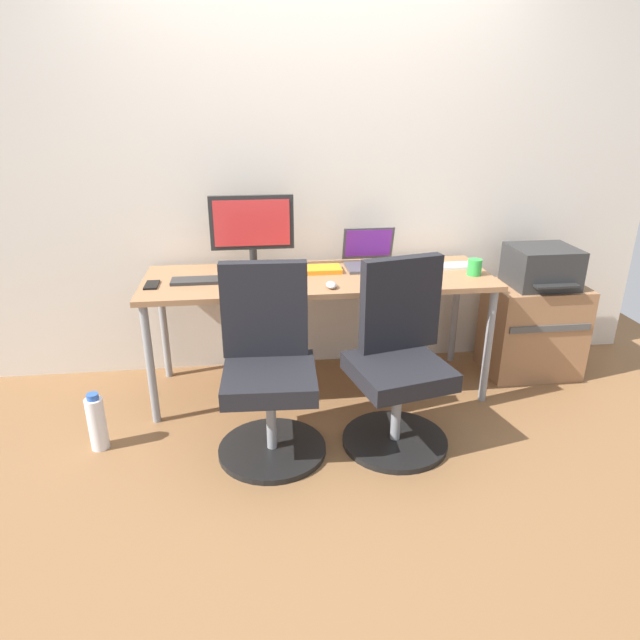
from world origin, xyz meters
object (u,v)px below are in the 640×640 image
at_px(office_chair_left, 268,371).
at_px(water_bottle_on_floor, 97,423).
at_px(printer, 542,267).
at_px(open_laptop, 371,257).
at_px(side_cabinet, 532,329).
at_px(desktop_monitor, 252,227).
at_px(office_chair_right, 398,364).
at_px(coffee_mug, 474,267).

relative_size(office_chair_left, water_bottle_on_floor, 3.03).
bearing_deg(printer, open_laptop, 174.52).
xyz_separation_m(side_cabinet, water_bottle_on_floor, (-2.56, -0.56, -0.15)).
bearing_deg(printer, desktop_monitor, 176.12).
bearing_deg(office_chair_left, office_chair_right, -0.14).
relative_size(open_laptop, coffee_mug, 3.37).
distance_m(open_laptop, coffee_mug, 0.60).
xyz_separation_m(office_chair_right, coffee_mug, (0.55, 0.49, 0.34)).
distance_m(water_bottle_on_floor, coffee_mug, 2.19).
relative_size(office_chair_left, side_cabinet, 1.61).
distance_m(side_cabinet, open_laptop, 1.15).
xyz_separation_m(open_laptop, coffee_mug, (0.55, -0.25, -0.01)).
bearing_deg(printer, coffee_mug, -162.66).
bearing_deg(open_laptop, office_chair_left, -131.43).
bearing_deg(desktop_monitor, side_cabinet, -3.85).
xyz_separation_m(office_chair_right, printer, (1.04, 0.64, 0.28)).
height_order(side_cabinet, open_laptop, open_laptop).
relative_size(office_chair_left, office_chair_right, 1.00).
distance_m(side_cabinet, printer, 0.41).
bearing_deg(coffee_mug, side_cabinet, 17.43).
relative_size(office_chair_right, open_laptop, 3.03).
distance_m(side_cabinet, coffee_mug, 0.70).
distance_m(office_chair_left, side_cabinet, 1.81).
xyz_separation_m(office_chair_right, water_bottle_on_floor, (-1.51, 0.08, -0.28)).
bearing_deg(open_laptop, coffee_mug, -24.83).
bearing_deg(side_cabinet, office_chair_left, -159.34).
height_order(side_cabinet, coffee_mug, coffee_mug).
bearing_deg(office_chair_left, printer, 20.64).
distance_m(office_chair_left, open_laptop, 1.04).
height_order(open_laptop, coffee_mug, open_laptop).
relative_size(office_chair_left, printer, 2.35).
height_order(printer, open_laptop, open_laptop).
distance_m(office_chair_right, coffee_mug, 0.81).
relative_size(water_bottle_on_floor, desktop_monitor, 0.65).
relative_size(side_cabinet, desktop_monitor, 1.22).
relative_size(office_chair_right, water_bottle_on_floor, 3.03).
height_order(office_chair_left, desktop_monitor, desktop_monitor).
distance_m(office_chair_right, desktop_monitor, 1.16).
relative_size(printer, water_bottle_on_floor, 1.29).
relative_size(printer, open_laptop, 1.29).
bearing_deg(water_bottle_on_floor, printer, 12.23).
xyz_separation_m(water_bottle_on_floor, open_laptop, (1.52, 0.65, 0.63)).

